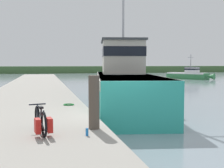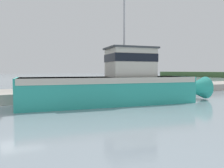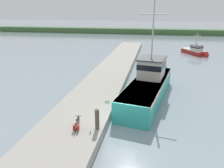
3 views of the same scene
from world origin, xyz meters
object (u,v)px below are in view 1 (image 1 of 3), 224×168
at_px(boat_white_moored, 131,76).
at_px(water_bottle_on_curb, 87,132).
at_px(fishing_boat_main, 124,82).
at_px(mooring_post, 94,102).
at_px(bicycle_touring, 41,122).
at_px(boat_red_outer, 189,74).

distance_m(boat_white_moored, water_bottle_on_curb, 35.92).
height_order(fishing_boat_main, mooring_post, fishing_boat_main).
bearing_deg(fishing_boat_main, mooring_post, -100.82).
bearing_deg(boat_white_moored, bicycle_touring, 37.90).
xyz_separation_m(bicycle_touring, mooring_post, (1.39, 0.26, 0.41)).
height_order(boat_red_outer, bicycle_touring, boat_red_outer).
distance_m(boat_white_moored, mooring_post, 35.18).
bearing_deg(fishing_boat_main, bicycle_touring, -107.79).
bearing_deg(boat_white_moored, fishing_boat_main, 40.50).
distance_m(fishing_boat_main, mooring_post, 9.10).
height_order(bicycle_touring, water_bottle_on_curb, bicycle_touring).
distance_m(boat_white_moored, boat_red_outer, 10.52).
relative_size(boat_white_moored, mooring_post, 4.39).
bearing_deg(water_bottle_on_curb, fishing_boat_main, 68.69).
distance_m(fishing_boat_main, boat_white_moored, 26.09).
height_order(fishing_boat_main, water_bottle_on_curb, fishing_boat_main).
distance_m(bicycle_touring, mooring_post, 1.48).
distance_m(boat_red_outer, mooring_post, 40.92).
bearing_deg(mooring_post, bicycle_touring, -169.26).
bearing_deg(fishing_boat_main, boat_white_moored, 81.66).
height_order(boat_white_moored, water_bottle_on_curb, boat_white_moored).
relative_size(boat_red_outer, water_bottle_on_curb, 40.62).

